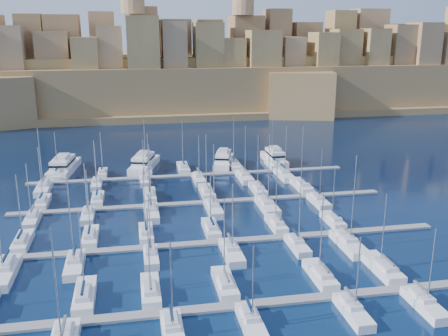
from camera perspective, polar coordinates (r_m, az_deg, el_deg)
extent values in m
plane|color=black|center=(103.45, -1.59, -5.87)|extent=(600.00, 600.00, 0.00)
cube|color=slate|center=(73.32, 2.78, -15.33)|extent=(84.00, 2.00, 0.40)
cube|color=slate|center=(92.46, -0.40, -8.44)|extent=(84.00, 2.00, 0.40)
cube|color=slate|center=(112.65, -2.40, -3.95)|extent=(84.00, 2.00, 0.40)
cube|color=slate|center=(133.41, -3.78, -0.83)|extent=(84.00, 2.00, 0.40)
cube|color=white|center=(77.08, -15.61, -13.99)|extent=(2.93, 9.77, 1.69)
cube|color=silver|center=(75.65, -15.74, -13.56)|extent=(2.05, 4.40, 0.70)
cylinder|color=#9EA0A8|center=(74.48, -15.97, -9.26)|extent=(0.18, 0.18, 11.86)
cube|color=#0B1F40|center=(74.73, -15.83, -13.04)|extent=(0.35, 3.91, 0.35)
cube|color=white|center=(76.46, -8.39, -13.81)|extent=(2.77, 9.23, 1.66)
cube|color=silver|center=(75.08, -8.39, -13.37)|extent=(1.94, 4.15, 0.70)
cylinder|color=#9EA0A8|center=(73.77, -8.62, -8.97)|extent=(0.18, 0.18, 12.09)
cube|color=#595B60|center=(74.18, -8.41, -12.83)|extent=(0.35, 3.69, 0.35)
cube|color=white|center=(77.55, 0.09, -13.17)|extent=(2.81, 9.36, 1.67)
cube|color=silver|center=(76.18, 0.23, -12.73)|extent=(1.96, 4.21, 0.70)
cylinder|color=#9EA0A8|center=(74.77, 0.03, -8.15)|extent=(0.18, 0.18, 12.76)
cube|color=#595B60|center=(75.28, 0.30, -12.19)|extent=(0.35, 3.74, 0.35)
cube|color=white|center=(81.42, 10.91, -12.00)|extent=(2.79, 9.30, 1.67)
cube|color=silver|center=(80.11, 11.20, -11.54)|extent=(1.95, 4.19, 0.70)
cylinder|color=#9EA0A8|center=(78.80, 11.06, -7.25)|extent=(0.18, 0.18, 12.57)
cube|color=#595B60|center=(79.26, 11.37, -11.01)|extent=(0.35, 3.72, 0.35)
cube|color=white|center=(86.03, 17.58, -10.88)|extent=(3.07, 10.23, 1.71)
cube|color=silver|center=(84.71, 17.97, -10.44)|extent=(2.15, 4.60, 0.70)
cylinder|color=#9EA0A8|center=(83.76, 17.79, -6.63)|extent=(0.18, 0.18, 11.67)
cube|color=#595B60|center=(83.87, 18.20, -9.94)|extent=(0.35, 4.09, 0.35)
cube|color=silver|center=(67.03, -17.87, -17.79)|extent=(2.30, 4.94, 0.70)
cylinder|color=#9EA0A8|center=(62.00, -18.61, -13.02)|extent=(0.18, 0.18, 15.12)
cube|color=#595B60|center=(66.93, -17.89, -16.78)|extent=(0.35, 4.39, 0.35)
cube|color=white|center=(67.06, -5.88, -18.32)|extent=(2.71, 9.05, 1.65)
cube|color=silver|center=(67.17, -5.98, -17.06)|extent=(1.90, 4.07, 0.70)
cylinder|color=#9EA0A8|center=(63.14, -6.02, -13.44)|extent=(0.18, 0.18, 11.90)
cube|color=#0B1F40|center=(67.00, -6.04, -16.10)|extent=(0.35, 3.62, 0.35)
cube|color=white|center=(68.55, 3.15, -17.44)|extent=(2.63, 8.77, 1.64)
cube|color=silver|center=(68.64, 2.99, -16.23)|extent=(1.84, 3.95, 0.70)
cylinder|color=#9EA0A8|center=(65.06, 3.33, -13.14)|extent=(0.18, 0.18, 10.54)
cube|color=#0B1F40|center=(68.46, 2.91, -15.29)|extent=(0.35, 3.51, 0.35)
cube|color=white|center=(72.94, 14.55, -15.75)|extent=(2.57, 8.56, 1.63)
cube|color=silver|center=(73.01, 14.32, -14.64)|extent=(1.80, 3.85, 0.70)
cylinder|color=#9EA0A8|center=(69.69, 15.04, -11.66)|extent=(0.18, 0.18, 10.49)
cube|color=#595B60|center=(72.83, 14.23, -13.77)|extent=(0.35, 3.42, 0.35)
cube|color=white|center=(77.61, 21.97, -14.40)|extent=(2.65, 8.85, 1.64)
cube|color=silver|center=(77.69, 21.71, -13.35)|extent=(1.86, 3.98, 0.70)
cylinder|color=#9EA0A8|center=(74.45, 22.65, -10.33)|extent=(0.18, 0.18, 10.97)
cube|color=#595B60|center=(77.53, 21.61, -12.53)|extent=(0.35, 3.54, 0.35)
cube|color=white|center=(98.39, -22.02, -7.91)|extent=(2.76, 9.20, 1.66)
cube|color=silver|center=(97.11, -22.19, -7.48)|extent=(1.93, 4.14, 0.70)
cylinder|color=#9EA0A8|center=(96.44, -22.37, -4.08)|extent=(0.18, 0.18, 11.94)
cube|color=#0B1F40|center=(96.31, -22.30, -7.01)|extent=(0.35, 3.68, 0.35)
cube|color=white|center=(96.56, -15.00, -7.71)|extent=(2.73, 9.09, 1.65)
cube|color=silver|center=(95.27, -15.09, -7.27)|extent=(1.91, 4.09, 0.70)
cylinder|color=#9EA0A8|center=(94.53, -15.28, -3.74)|extent=(0.18, 0.18, 12.20)
cube|color=#0B1F40|center=(94.46, -15.15, -6.79)|extent=(0.35, 3.64, 0.35)
cube|color=white|center=(96.02, -8.90, -7.49)|extent=(2.61, 8.70, 1.64)
cube|color=silver|center=(94.77, -8.91, -7.04)|extent=(1.83, 3.92, 0.70)
cylinder|color=#9EA0A8|center=(94.03, -9.08, -3.62)|extent=(0.18, 0.18, 11.78)
cube|color=#0B1F40|center=(93.97, -8.93, -6.55)|extent=(0.35, 3.48, 0.35)
cube|color=white|center=(97.14, -1.49, -7.01)|extent=(2.68, 8.92, 1.65)
cube|color=silver|center=(95.88, -1.41, -6.57)|extent=(1.87, 4.01, 0.70)
cylinder|color=#9EA0A8|center=(95.34, -1.56, -3.46)|extent=(0.18, 0.18, 10.78)
cube|color=#0B1F40|center=(95.08, -1.37, -6.08)|extent=(0.35, 3.57, 0.35)
cube|color=white|center=(99.74, 5.97, -6.48)|extent=(2.59, 8.63, 1.63)
cube|color=silver|center=(98.54, 6.13, -6.03)|extent=(1.81, 3.88, 0.70)
cylinder|color=#9EA0A8|center=(97.75, 6.01, -2.61)|extent=(0.18, 0.18, 12.24)
cube|color=#595B60|center=(97.78, 6.22, -5.55)|extent=(0.35, 3.45, 0.35)
cube|color=white|center=(103.45, 12.33, -5.95)|extent=(2.49, 8.29, 1.61)
cube|color=silver|center=(102.32, 12.54, -5.51)|extent=(1.74, 3.73, 0.70)
cylinder|color=#9EA0A8|center=(101.86, 12.42, -2.83)|extent=(0.18, 0.18, 9.99)
cube|color=#0B1F40|center=(101.60, 12.67, -5.04)|extent=(0.35, 3.32, 0.35)
cube|color=white|center=(87.68, -23.77, -10.99)|extent=(3.32, 11.08, 1.75)
cube|color=silver|center=(88.14, -23.70, -9.96)|extent=(2.33, 4.99, 0.70)
cube|color=#0B1F40|center=(88.20, -23.70, -9.19)|extent=(0.35, 4.43, 0.35)
cube|color=white|center=(86.50, -16.68, -10.67)|extent=(2.85, 9.49, 1.67)
cube|color=silver|center=(86.85, -16.68, -9.69)|extent=(1.99, 4.27, 0.70)
cylinder|color=#9EA0A8|center=(82.92, -17.14, -5.85)|extent=(0.18, 0.18, 14.31)
cube|color=#0B1F40|center=(86.84, -16.70, -8.93)|extent=(0.35, 3.80, 0.35)
cube|color=white|center=(86.58, -8.34, -10.14)|extent=(2.42, 8.05, 1.60)
cube|color=silver|center=(86.82, -8.40, -9.23)|extent=(1.69, 3.62, 0.70)
cylinder|color=#9EA0A8|center=(83.76, -8.49, -6.51)|extent=(0.18, 0.18, 10.57)
cube|color=#0B1F40|center=(86.75, -8.44, -8.49)|extent=(0.35, 3.22, 0.35)
cube|color=white|center=(87.17, 0.89, -9.75)|extent=(2.96, 9.87, 1.69)
cube|color=silver|center=(87.55, 0.77, -8.77)|extent=(2.07, 4.44, 0.70)
cylinder|color=#9EA0A8|center=(84.04, 0.98, -5.70)|extent=(0.18, 0.18, 11.87)
cube|color=#595B60|center=(87.56, 0.70, -8.01)|extent=(0.35, 3.95, 0.35)
cube|color=white|center=(90.82, 8.40, -8.86)|extent=(2.52, 8.38, 1.62)
cube|color=silver|center=(91.08, 8.25, -7.99)|extent=(1.76, 3.77, 0.70)
cylinder|color=#9EA0A8|center=(87.94, 8.65, -5.05)|extent=(0.18, 0.18, 11.58)
cube|color=#0B1F40|center=(91.03, 8.19, -7.28)|extent=(0.35, 3.35, 0.35)
cube|color=white|center=(93.08, 14.07, -8.52)|extent=(3.22, 10.74, 1.74)
cube|color=silver|center=(93.49, 13.85, -7.58)|extent=(2.25, 4.83, 0.70)
cylinder|color=#9EA0A8|center=(89.47, 14.58, -3.50)|extent=(0.18, 0.18, 15.83)
cube|color=#595B60|center=(93.54, 13.76, -6.86)|extent=(0.35, 4.29, 0.35)
cube|color=white|center=(118.36, -19.99, -3.77)|extent=(2.62, 8.75, 1.64)
cube|color=silver|center=(117.18, -20.10, -3.37)|extent=(1.84, 3.94, 0.70)
cylinder|color=#9EA0A8|center=(116.82, -20.26, -0.57)|extent=(0.18, 0.18, 11.86)
cube|color=#0B1F40|center=(116.45, -20.18, -2.95)|extent=(0.35, 3.50, 0.35)
cube|color=white|center=(116.85, -14.22, -3.54)|extent=(2.58, 8.61, 1.63)
cube|color=silver|center=(115.67, -14.28, -3.13)|extent=(1.81, 3.88, 0.70)
cylinder|color=#9EA0A8|center=(115.26, -14.44, -0.26)|extent=(0.18, 0.18, 12.02)
cube|color=#0B1F40|center=(114.93, -14.33, -2.70)|extent=(0.35, 3.44, 0.35)
cube|color=white|center=(116.94, -8.49, -3.19)|extent=(2.80, 9.35, 1.67)
cube|color=silver|center=(115.68, -8.49, -2.78)|extent=(1.96, 4.21, 0.70)
cylinder|color=#9EA0A8|center=(115.15, -8.65, 0.55)|extent=(0.18, 0.18, 13.89)
cube|color=#0B1F40|center=(114.91, -8.50, -2.36)|extent=(0.35, 3.74, 0.35)
cube|color=white|center=(118.21, -1.99, -2.81)|extent=(2.89, 9.63, 1.68)
cube|color=silver|center=(116.93, -1.93, -2.41)|extent=(2.02, 4.33, 0.70)
cylinder|color=#9EA0A8|center=(116.55, -2.06, 0.70)|extent=(0.18, 0.18, 13.08)
cube|color=#595B60|center=(116.16, -1.90, -1.99)|extent=(0.35, 3.85, 0.35)
cube|color=white|center=(120.35, 3.89, -2.51)|extent=(2.73, 9.09, 1.65)
cube|color=silver|center=(119.15, 4.01, -2.10)|extent=(1.91, 4.09, 0.70)
cylinder|color=#9EA0A8|center=(118.77, 3.89, 0.81)|extent=(0.18, 0.18, 12.53)
cube|color=#595B60|center=(118.42, 4.07, -1.69)|extent=(0.35, 3.63, 0.35)
cube|color=white|center=(124.15, 8.85, -2.08)|extent=(3.13, 10.43, 1.72)
cube|color=silver|center=(122.85, 9.03, -1.68)|extent=(2.19, 4.70, 0.70)
cylinder|color=#9EA0A8|center=(122.49, 8.92, 1.52)|extent=(0.18, 0.18, 14.08)
cube|color=#0B1F40|center=(122.08, 9.13, -1.28)|extent=(0.35, 4.17, 0.35)
cube|color=white|center=(108.52, -21.06, -5.62)|extent=(2.60, 8.67, 1.63)
cube|color=silver|center=(108.92, -21.04, -4.89)|extent=(1.82, 3.90, 0.70)
cylinder|color=#9EA0A8|center=(106.07, -21.43, -2.46)|extent=(0.18, 0.18, 11.23)
cube|color=#595B60|center=(108.98, -21.05, -4.29)|extent=(0.35, 3.47, 0.35)
cube|color=white|center=(107.12, -15.27, -5.39)|extent=(2.50, 8.35, 1.62)
cube|color=silver|center=(107.51, -15.28, -4.65)|extent=(1.75, 3.76, 0.70)
cylinder|color=#9EA0A8|center=(104.74, -15.53, -2.32)|extent=(0.18, 0.18, 10.71)
cube|color=#595B60|center=(107.55, -15.31, -4.05)|extent=(0.35, 3.34, 0.35)
cube|color=white|center=(106.00, -8.30, -5.18)|extent=(2.96, 9.88, 1.69)
cube|color=silver|center=(106.51, -8.35, -4.40)|extent=(2.07, 4.44, 0.70)
cylinder|color=#9EA0A8|center=(103.01, -8.46, -1.17)|extent=(0.18, 0.18, 14.10)
cube|color=#0B1F40|center=(106.62, -8.38, -3.78)|extent=(0.35, 3.95, 0.35)
cube|color=white|center=(107.21, -1.19, -4.77)|extent=(2.97, 9.89, 1.69)
cube|color=silver|center=(107.71, -1.29, -3.99)|extent=(2.08, 4.45, 0.70)
cylinder|color=#9EA0A8|center=(104.32, -1.17, -0.91)|extent=(0.18, 0.18, 13.65)
cube|color=#595B60|center=(107.83, -1.33, -3.38)|extent=(0.35, 3.96, 0.35)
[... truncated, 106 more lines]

